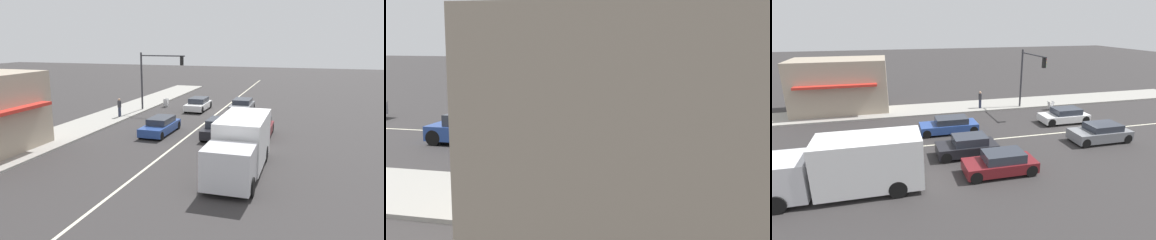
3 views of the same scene
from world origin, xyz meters
TOP-DOWN VIEW (x-y plane):
  - ground_plane at (0.00, 18.00)m, footprint 160.00×160.00m
  - sidewalk_right at (9.00, 18.50)m, footprint 4.00×73.00m
  - building_corner_store at (10.69, 18.96)m, footprint 5.55×8.47m
  - delivery_truck at (-5.00, 16.64)m, footprint 2.44×7.50m
  - sedan_maroon at (-5.00, 8.80)m, footprint 1.76×4.09m
  - coupe_blue at (2.20, 10.26)m, footprint 1.77×4.40m
  - sedan_dark at (-2.20, 9.98)m, footprint 1.79×3.85m

SIDE VIEW (x-z plane):
  - ground_plane at x=0.00m, z-range 0.00..0.00m
  - sidewalk_right at x=9.00m, z-range 0.00..0.12m
  - coupe_blue at x=2.20m, z-range -0.02..1.21m
  - sedan_maroon at x=-5.00m, z-range -0.02..1.29m
  - sedan_dark at x=-2.20m, z-range -0.03..1.30m
  - delivery_truck at x=-5.00m, z-range 0.03..2.90m
  - building_corner_store at x=10.69m, z-range 0.12..4.95m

